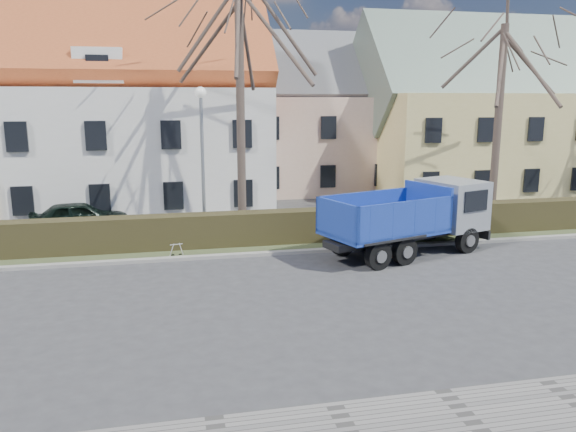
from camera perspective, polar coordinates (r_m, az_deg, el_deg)
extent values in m
plane|color=#363638|center=(16.99, 5.98, -7.75)|extent=(120.00, 120.00, 0.00)
cube|color=gray|center=(21.19, 2.14, -3.58)|extent=(80.00, 0.30, 0.12)
cube|color=#3A4527|center=(22.70, 1.15, -2.56)|extent=(80.00, 3.00, 0.10)
cube|color=#2B2615|center=(22.37, 1.27, -1.20)|extent=(60.00, 0.90, 1.30)
imported|color=black|center=(25.79, -20.40, -0.10)|extent=(4.31, 2.35, 1.39)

